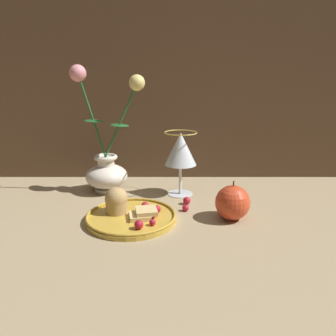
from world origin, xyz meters
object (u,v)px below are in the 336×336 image
at_px(apple_beside_vase, 232,203).
at_px(wine_glass, 180,151).
at_px(plate_with_pastries, 128,213).
at_px(vase, 105,163).

bearing_deg(apple_beside_vase, wine_glass, 124.57).
bearing_deg(plate_with_pastries, vase, 113.17).
xyz_separation_m(vase, wine_glass, (0.21, -0.03, 0.04)).
bearing_deg(vase, apple_beside_vase, -30.83).
relative_size(wine_glass, apple_beside_vase, 1.90).
height_order(vase, apple_beside_vase, vase).
bearing_deg(wine_glass, plate_with_pastries, -126.45).
distance_m(vase, plate_with_pastries, 0.22).
distance_m(vase, apple_beside_vase, 0.38).
xyz_separation_m(plate_with_pastries, wine_glass, (0.12, 0.17, 0.11)).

